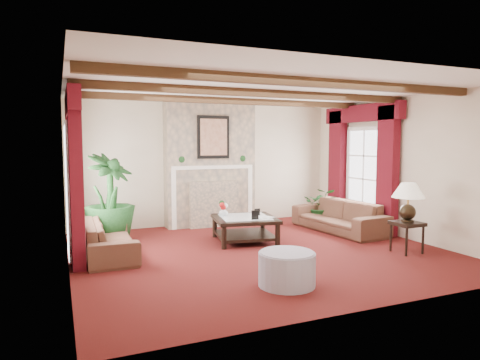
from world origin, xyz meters
name	(u,v)px	position (x,y,z in m)	size (l,w,h in m)	color
floor	(260,251)	(0.00, 0.00, 0.00)	(6.00, 6.00, 0.00)	#42100B
ceiling	(261,89)	(0.00, 0.00, 2.70)	(6.00, 6.00, 0.00)	white
back_wall	(207,164)	(0.00, 2.75, 1.35)	(6.00, 0.02, 2.70)	beige
left_wall	(66,177)	(-3.00, 0.00, 1.35)	(0.02, 5.50, 2.70)	beige
right_wall	(400,168)	(3.00, 0.00, 1.35)	(0.02, 5.50, 2.70)	beige
ceiling_beams	(261,93)	(0.00, 0.00, 2.64)	(6.00, 3.00, 0.12)	#331E10
fireplace	(210,103)	(0.00, 2.55, 2.70)	(2.00, 0.52, 2.70)	tan
french_door_left	(65,124)	(-2.97, 1.00, 2.13)	(0.10, 1.10, 2.16)	white
french_door_right	(366,129)	(2.97, 1.00, 2.13)	(0.10, 1.10, 2.16)	white
curtains_left	(72,97)	(-2.86, 1.00, 2.55)	(0.20, 2.40, 2.55)	#460912
curtains_right	(362,109)	(2.86, 1.00, 2.55)	(0.20, 2.40, 2.55)	#460912
sofa_left	(109,233)	(-2.36, 0.75, 0.37)	(0.60, 1.92, 0.74)	#390F18
sofa_right	(339,211)	(2.22, 0.86, 0.42)	(0.82, 2.20, 0.84)	#390F18
potted_palm	(110,217)	(-2.24, 1.77, 0.46)	(1.80, 1.81, 0.92)	black
small_plant	(321,210)	(2.34, 1.69, 0.32)	(1.08, 1.10, 0.64)	black
coffee_table	(245,229)	(0.06, 0.77, 0.23)	(1.11, 1.11, 0.45)	black
side_table	(407,237)	(2.22, -1.03, 0.26)	(0.44, 0.44, 0.52)	black
ottoman	(287,269)	(-0.44, -1.69, 0.21)	(0.73, 0.73, 0.43)	#938FA2
table_lamp	(408,202)	(2.22, -1.03, 0.86)	(0.53, 0.53, 0.67)	black
flower_vase	(223,212)	(-0.27, 1.03, 0.54)	(0.18, 0.18, 0.17)	silver
book	(261,211)	(0.27, 0.51, 0.61)	(0.21, 0.11, 0.31)	black
photo_frame_a	(255,215)	(0.11, 0.44, 0.54)	(0.13, 0.02, 0.18)	black
photo_frame_b	(257,212)	(0.33, 0.82, 0.52)	(0.11, 0.02, 0.14)	black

